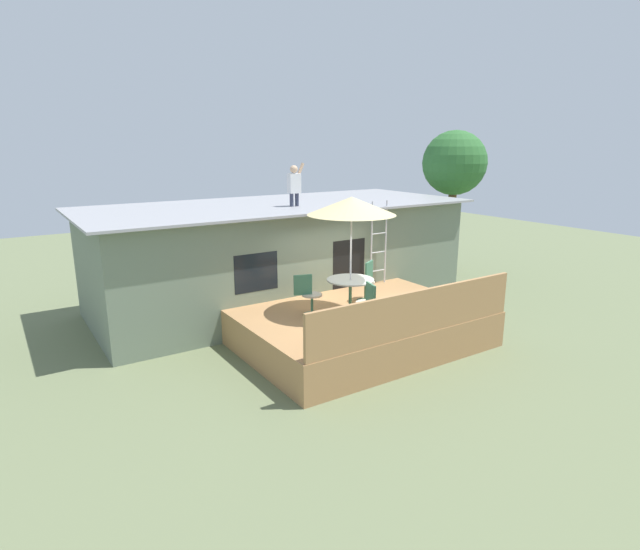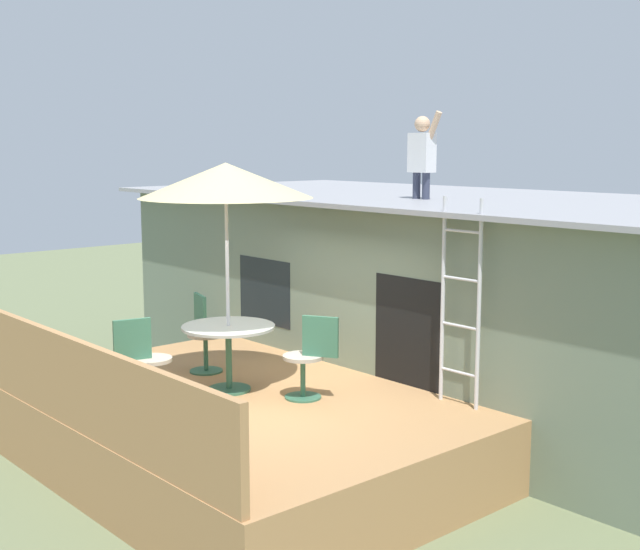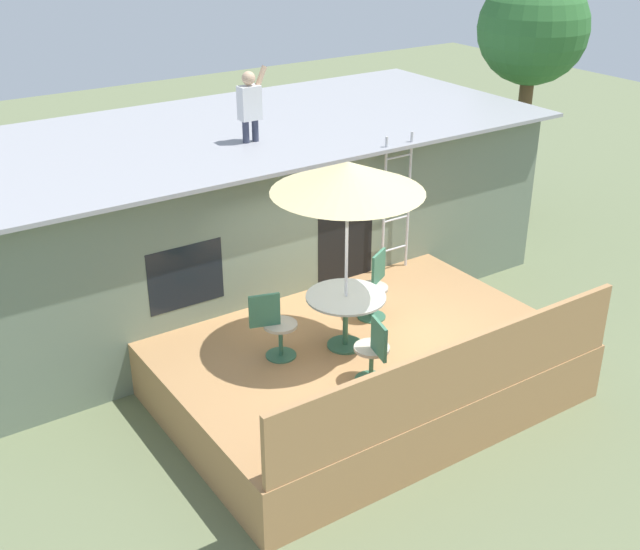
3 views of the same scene
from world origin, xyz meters
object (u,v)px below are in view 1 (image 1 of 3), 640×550
(person_figure, at_px, (294,183))
(patio_chair_near, at_px, (368,304))
(patio_chair_left, at_px, (309,295))
(patio_umbrella, at_px, (352,206))
(patio_table, at_px, (350,286))
(backyard_tree, at_px, (455,164))
(step_ladder, at_px, (379,243))
(patio_chair_right, at_px, (367,282))

(person_figure, bearing_deg, patio_chair_near, -97.73)
(patio_chair_left, bearing_deg, patio_umbrella, -0.00)
(patio_umbrella, relative_size, patio_chair_near, 2.76)
(patio_table, xyz_separation_m, person_figure, (0.28, 2.86, 2.06))
(patio_table, bearing_deg, backyard_tree, 27.61)
(step_ladder, distance_m, patio_chair_right, 1.72)
(patio_umbrella, xyz_separation_m, patio_chair_near, (-0.24, -0.92, -1.89))
(patio_chair_right, bearing_deg, patio_chair_left, -23.13)
(patio_table, bearing_deg, patio_chair_near, -104.30)
(person_figure, bearing_deg, patio_table, -95.56)
(patio_umbrella, distance_m, person_figure, 2.89)
(patio_umbrella, bearing_deg, patio_chair_near, -104.30)
(backyard_tree, bearing_deg, patio_chair_near, -147.72)
(patio_chair_left, bearing_deg, person_figure, 82.20)
(patio_umbrella, distance_m, patio_chair_right, 2.12)
(patio_table, bearing_deg, person_figure, 84.44)
(patio_table, height_order, person_figure, person_figure)
(patio_umbrella, xyz_separation_m, person_figure, (0.28, 2.86, 0.30))
(patio_umbrella, distance_m, backyard_tree, 8.05)
(patio_table, distance_m, backyard_tree, 8.36)
(patio_table, relative_size, patio_umbrella, 0.41)
(patio_table, height_order, step_ladder, step_ladder)
(patio_chair_near, bearing_deg, patio_table, -0.00)
(patio_chair_right, relative_size, backyard_tree, 0.19)
(person_figure, bearing_deg, step_ladder, -37.33)
(patio_umbrella, bearing_deg, patio_table, -26.57)
(patio_table, distance_m, patio_chair_near, 0.96)
(patio_chair_right, distance_m, backyard_tree, 7.50)
(patio_chair_left, bearing_deg, patio_table, 0.00)
(person_figure, distance_m, patio_chair_left, 3.59)
(patio_chair_left, xyz_separation_m, patio_chair_near, (0.67, -1.20, 0.00))
(patio_chair_left, distance_m, backyard_tree, 9.07)
(patio_chair_left, bearing_deg, patio_chair_right, 23.25)
(patio_chair_near, relative_size, backyard_tree, 0.19)
(person_figure, bearing_deg, patio_chair_right, -77.01)
(step_ladder, distance_m, person_figure, 2.70)
(patio_table, distance_m, patio_umbrella, 1.76)
(patio_table, distance_m, patio_chair_right, 0.96)
(patio_umbrella, distance_m, patio_chair_near, 2.12)
(step_ladder, xyz_separation_m, patio_chair_right, (-1.20, -1.05, -0.64))
(patio_table, bearing_deg, patio_umbrella, 153.43)
(patio_umbrella, height_order, patio_chair_left, patio_umbrella)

